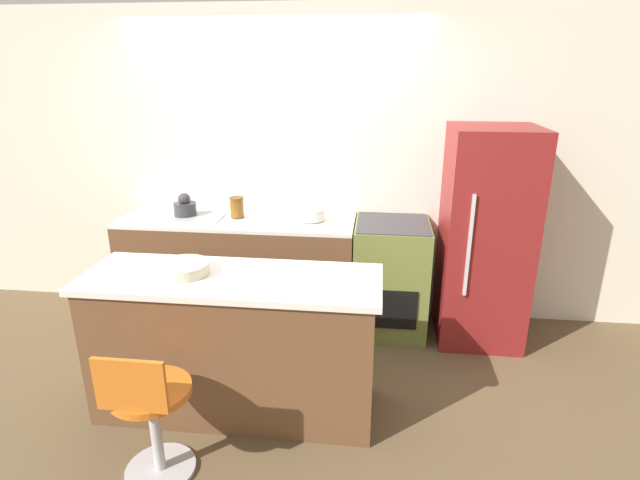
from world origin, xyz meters
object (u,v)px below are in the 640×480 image
at_px(stool_chair, 151,415).
at_px(kettle, 185,207).
at_px(refrigerator, 485,237).
at_px(mixing_bowl, 311,214).
at_px(oven_range, 390,277).

distance_m(stool_chair, kettle, 1.98).
xyz_separation_m(refrigerator, stool_chair, (-1.99, -1.78, -0.46)).
distance_m(stool_chair, mixing_bowl, 2.01).
relative_size(oven_range, kettle, 4.96).
height_order(oven_range, kettle, kettle).
xyz_separation_m(stool_chair, kettle, (-0.46, 1.83, 0.61)).
height_order(stool_chair, kettle, kettle).
bearing_deg(refrigerator, kettle, 178.87).
relative_size(stool_chair, kettle, 4.38).
xyz_separation_m(oven_range, mixing_bowl, (-0.67, 0.02, 0.52)).
distance_m(refrigerator, kettle, 2.45).
bearing_deg(oven_range, stool_chair, -125.13).
xyz_separation_m(oven_range, refrigerator, (0.72, -0.03, 0.39)).
height_order(stool_chair, mixing_bowl, mixing_bowl).
height_order(refrigerator, stool_chair, refrigerator).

